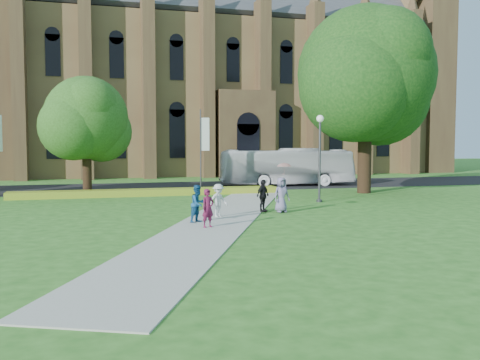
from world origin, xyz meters
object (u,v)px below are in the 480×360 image
object	(u,v)px
tour_coach	(287,167)
large_tree	(366,75)
streetlamp	(320,147)
pedestrian_0	(208,208)

from	to	relation	value
tour_coach	large_tree	bearing A→B (deg)	-151.80
streetlamp	tour_coach	distance (m)	12.54
streetlamp	large_tree	bearing A→B (deg)	39.29
large_tree	pedestrian_0	bearing A→B (deg)	-138.78
streetlamp	large_tree	size ratio (longest dim) A/B	0.40
streetlamp	tour_coach	size ratio (longest dim) A/B	0.47
large_tree	tour_coach	world-z (taller)	large_tree
streetlamp	large_tree	xyz separation A→B (m)	(5.50, 4.50, 5.07)
pedestrian_0	tour_coach	bearing A→B (deg)	36.01
tour_coach	pedestrian_0	bearing A→B (deg)	157.88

